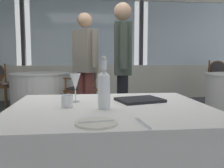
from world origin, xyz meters
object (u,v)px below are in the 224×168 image
menu_book (140,100)px  side_plate (96,123)px  dining_chair_0_1 (219,78)px  wine_glass (75,82)px  water_tumbler (67,101)px  dining_chair_1_0 (85,83)px  dining_chair_1_1 (3,81)px  diner_person_0 (85,63)px  water_bottle (104,88)px  diner_person_1 (122,63)px

menu_book → side_plate: bearing=-136.3°
menu_book → dining_chair_0_1: (2.71, 3.68, -0.19)m
wine_glass → dining_chair_0_1: size_ratio=0.21×
water_tumbler → dining_chair_1_0: (0.12, 2.97, -0.21)m
dining_chair_1_1 → diner_person_0: diner_person_0 is taller
water_bottle → menu_book: bearing=39.1°
water_bottle → menu_book: water_bottle is taller
water_bottle → dining_chair_1_1: (-1.89, 4.05, -0.33)m
dining_chair_1_1 → diner_person_1: 3.39m
dining_chair_0_1 → diner_person_0: 3.55m
water_bottle → water_tumbler: bearing=162.7°
water_tumbler → dining_chair_1_1: 4.32m
side_plate → water_tumbler: water_tumbler is taller
dining_chair_1_0 → water_bottle: bearing=121.8°
diner_person_0 → dining_chair_1_1: bearing=-84.9°
side_plate → dining_chair_1_1: size_ratio=0.23×
water_bottle → dining_chair_1_0: water_bottle is taller
water_tumbler → diner_person_0: size_ratio=0.05×
dining_chair_1_1 → dining_chair_0_1: bearing=27.9°
dining_chair_1_0 → dining_chair_1_1: dining_chair_1_0 is taller
water_tumbler → dining_chair_1_0: dining_chair_1_0 is taller
water_bottle → dining_chair_1_0: 3.06m
side_plate → diner_person_0: bearing=91.0°
wine_glass → water_tumbler: wine_glass is taller
wine_glass → dining_chair_1_0: (0.07, 2.79, -0.31)m
water_tumbler → menu_book: size_ratio=0.26×
side_plate → diner_person_0: (-0.04, 2.55, 0.22)m
menu_book → diner_person_0: 2.03m
water_tumbler → diner_person_0: diner_person_0 is taller
water_tumbler → dining_chair_0_1: bearing=50.0°
water_tumbler → wine_glass: bearing=75.4°
water_tumbler → menu_book: (0.50, 0.15, -0.03)m
water_bottle → dining_chair_1_0: size_ratio=0.33×
dining_chair_1_0 → diner_person_0: diner_person_0 is taller
menu_book → wine_glass: bearing=161.2°
menu_book → diner_person_1: 1.35m
dining_chair_1_1 → diner_person_1: size_ratio=0.53×
dining_chair_1_0 → diner_person_1: size_ratio=0.58×
wine_glass → water_tumbler: bearing=-104.6°
water_bottle → diner_person_1: size_ratio=0.19×
dining_chair_0_1 → diner_person_1: bearing=-40.4°
water_bottle → dining_chair_0_1: water_bottle is taller
menu_book → water_tumbler: bearing=-178.9°
dining_chair_0_1 → diner_person_1: diner_person_1 is taller
menu_book → diner_person_1: diner_person_1 is taller
water_tumbler → menu_book: 0.53m
dining_chair_1_1 → diner_person_0: (1.78, -1.84, 0.43)m
side_plate → diner_person_0: diner_person_0 is taller
dining_chair_0_1 → dining_chair_1_1: bearing=-83.9°
diner_person_1 → wine_glass: bearing=-106.8°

